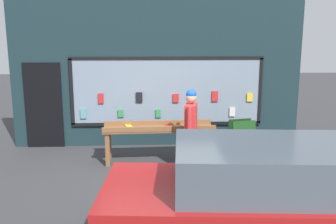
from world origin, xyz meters
name	(u,v)px	position (x,y,z in m)	size (l,w,h in m)	color
ground_plane	(160,179)	(0.00, 0.00, 0.00)	(40.00, 40.00, 0.00)	#38383A
shopfront_facade	(156,74)	(-0.03, 2.39, 1.80)	(7.11, 0.29, 3.67)	#192D33
display_table_main	(159,131)	(0.00, 1.06, 0.69)	(2.43, 0.72, 0.86)	brown
person_browsing	(191,123)	(0.64, 0.51, 0.99)	(0.31, 0.65, 1.69)	#2D334C
small_dog	(218,158)	(1.18, 0.33, 0.31)	(0.30, 0.60, 0.46)	white
sandwich_board_sign	(241,139)	(1.85, 1.14, 0.46)	(0.65, 0.71, 0.90)	#193F19
parked_car	(269,194)	(1.34, -2.42, 0.74)	(4.41, 2.14, 1.41)	#A51919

